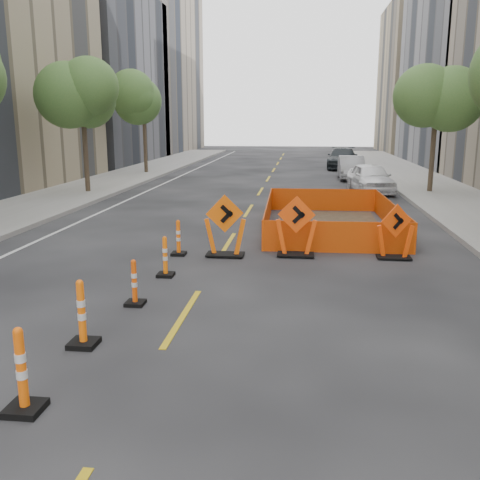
# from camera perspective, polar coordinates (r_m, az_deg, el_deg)

# --- Properties ---
(ground_plane) EXTENTS (140.00, 140.00, 0.00)m
(ground_plane) POSITION_cam_1_polar(r_m,az_deg,el_deg) (6.72, -14.12, -20.08)
(ground_plane) COLOR black
(bld_left_d) EXTENTS (12.00, 16.00, 14.00)m
(bld_left_d) POSITION_cam_1_polar(r_m,az_deg,el_deg) (48.52, -17.23, 16.19)
(bld_left_d) COLOR #4C4C51
(bld_left_d) RESTS_ON ground
(bld_left_e) EXTENTS (12.00, 20.00, 20.00)m
(bld_left_e) POSITION_cam_1_polar(r_m,az_deg,el_deg) (64.11, -11.24, 18.22)
(bld_left_e) COLOR gray
(bld_left_e) RESTS_ON ground
(bld_right_e) EXTENTS (12.00, 14.00, 16.00)m
(bld_right_e) POSITION_cam_1_polar(r_m,az_deg,el_deg) (65.69, 20.60, 15.78)
(bld_right_e) COLOR tan
(bld_right_e) RESTS_ON ground
(tree_l_c) EXTENTS (2.80, 2.80, 5.95)m
(tree_l_c) POSITION_cam_1_polar(r_m,az_deg,el_deg) (27.38, -16.47, 14.16)
(tree_l_c) COLOR #382B1E
(tree_l_c) RESTS_ON ground
(tree_l_d) EXTENTS (2.80, 2.80, 5.95)m
(tree_l_d) POSITION_cam_1_polar(r_m,az_deg,el_deg) (36.81, -10.24, 13.97)
(tree_l_d) COLOR #382B1E
(tree_l_d) RESTS_ON ground
(tree_r_c) EXTENTS (2.80, 2.80, 5.95)m
(tree_r_c) POSITION_cam_1_polar(r_m,az_deg,el_deg) (27.96, 20.24, 13.86)
(tree_r_c) COLOR #382B1E
(tree_r_c) RESTS_ON ground
(channelizer_3) EXTENTS (0.45, 0.45, 1.14)m
(channelizer_3) POSITION_cam_1_polar(r_m,az_deg,el_deg) (7.33, -22.28, -12.73)
(channelizer_3) COLOR #F45D0A
(channelizer_3) RESTS_ON ground
(channelizer_4) EXTENTS (0.44, 0.44, 1.12)m
(channelizer_4) POSITION_cam_1_polar(r_m,az_deg,el_deg) (9.02, -16.54, -7.50)
(channelizer_4) COLOR #FD650A
(channelizer_4) RESTS_ON ground
(channelizer_5) EXTENTS (0.37, 0.37, 0.93)m
(channelizer_5) POSITION_cam_1_polar(r_m,az_deg,el_deg) (10.76, -11.21, -4.45)
(channelizer_5) COLOR #E54B09
(channelizer_5) RESTS_ON ground
(channelizer_6) EXTENTS (0.38, 0.38, 0.96)m
(channelizer_6) POSITION_cam_1_polar(r_m,az_deg,el_deg) (12.59, -7.99, -1.74)
(channelizer_6) COLOR orange
(channelizer_6) RESTS_ON ground
(channelizer_7) EXTENTS (0.38, 0.38, 0.97)m
(channelizer_7) POSITION_cam_1_polar(r_m,az_deg,el_deg) (14.53, -6.59, 0.26)
(channelizer_7) COLOR #FF600A
(channelizer_7) RESTS_ON ground
(chevron_sign_left) EXTENTS (1.27, 0.99, 1.68)m
(chevron_sign_left) POSITION_cam_1_polar(r_m,az_deg,el_deg) (14.23, -1.61, 1.53)
(chevron_sign_left) COLOR #FB620A
(chevron_sign_left) RESTS_ON ground
(chevron_sign_center) EXTENTS (1.11, 0.67, 1.64)m
(chevron_sign_center) POSITION_cam_1_polar(r_m,az_deg,el_deg) (14.30, 6.02, 1.45)
(chevron_sign_center) COLOR #F9480A
(chevron_sign_center) RESTS_ON ground
(chevron_sign_right) EXTENTS (1.14, 0.94, 1.47)m
(chevron_sign_right) POSITION_cam_1_polar(r_m,az_deg,el_deg) (14.55, 16.24, 0.86)
(chevron_sign_right) COLOR #F8460A
(chevron_sign_right) RESTS_ON ground
(safety_fence) EXTENTS (4.34, 7.18, 0.88)m
(safety_fence) POSITION_cam_1_polar(r_m,az_deg,el_deg) (18.38, 9.47, 2.66)
(safety_fence) COLOR #FE4C0D
(safety_fence) RESTS_ON ground
(parked_car_near) EXTENTS (2.31, 4.52, 1.47)m
(parked_car_near) POSITION_cam_1_polar(r_m,az_deg,el_deg) (27.75, 13.75, 6.44)
(parked_car_near) COLOR white
(parked_car_near) RESTS_ON ground
(parked_car_mid) EXTENTS (1.52, 4.28, 1.41)m
(parked_car_mid) POSITION_cam_1_polar(r_m,az_deg,el_deg) (33.94, 11.79, 7.56)
(parked_car_mid) COLOR gray
(parked_car_mid) RESTS_ON ground
(parked_car_far) EXTENTS (2.62, 5.51, 1.55)m
(parked_car_far) POSITION_cam_1_polar(r_m,az_deg,el_deg) (41.22, 10.89, 8.57)
(parked_car_far) COLOR black
(parked_car_far) RESTS_ON ground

